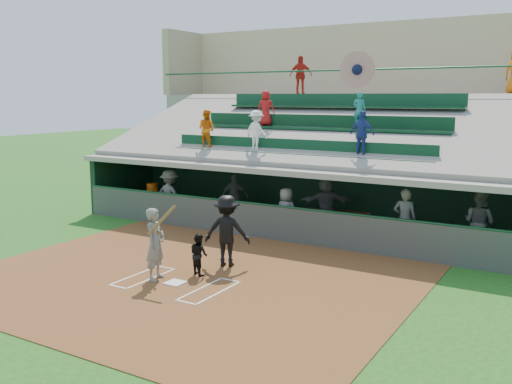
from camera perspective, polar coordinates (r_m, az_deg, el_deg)
The scene contains 20 objects.
ground at distance 14.25m, azimuth -8.08°, elevation -9.11°, with size 100.00×100.00×0.00m, color #1E5618.
dirt_slab at distance 14.62m, azimuth -6.84°, elevation -8.56°, with size 11.00×9.00×0.02m, color brown.
home_plate at distance 14.24m, azimuth -8.08°, elevation -8.98°, with size 0.43×0.43×0.03m, color white.
batters_box_chalk at distance 14.24m, azimuth -8.08°, elevation -9.02°, with size 2.65×1.85×0.01m.
dugout_floor at distance 19.75m, azimuth 4.26°, elevation -3.69°, with size 16.00×3.50×0.04m, color gray.
concourse_slab at distance 25.55m, azimuth 11.10°, elevation 4.36°, with size 20.00×3.00×4.60m, color gray.
grandstand at distance 22.77m, azimuth 8.53°, elevation 3.72°, with size 20.40×10.40×7.80m.
batter_at_plate at distance 14.38m, azimuth -10.02°, elevation -5.12°, with size 0.91×0.79×1.95m.
catcher at distance 14.71m, azimuth -5.74°, elevation -6.20°, with size 0.52×0.40×1.07m, color black.
home_umpire at distance 15.31m, azimuth -2.92°, elevation -3.89°, with size 1.24×0.71×1.92m, color black.
dugout_bench at distance 20.74m, azimuth 6.26°, elevation -2.36°, with size 15.60×0.47×0.47m, color brown.
white_table at distance 22.54m, azimuth -10.08°, elevation -1.14°, with size 0.84×0.63×0.74m, color silver.
water_cooler at distance 22.42m, azimuth -10.33°, elevation 0.31°, with size 0.43×0.43×0.43m, color #DD5B0D.
dugout_player_a at distance 21.10m, azimuth -8.61°, elevation -0.30°, with size 1.19×0.69×1.85m, color #535651.
dugout_player_b at distance 21.13m, azimuth -2.14°, elevation -0.42°, with size 0.98×0.41×1.68m, color #555853.
dugout_player_c at distance 18.37m, azimuth 3.02°, elevation -2.06°, with size 0.78×0.51×1.61m, color #5D605A.
dugout_player_d at distance 19.42m, azimuth 7.01°, elevation -1.10°, with size 1.72×0.55×1.86m, color #5E615C.
dugout_player_e at distance 17.42m, azimuth 14.63°, elevation -2.64°, with size 0.67×0.44×1.82m, color #62645E.
dugout_player_f at distance 17.41m, azimuth 21.41°, elevation -2.88°, with size 0.92×0.72×1.90m, color #535651.
concourse_staff_a at distance 25.48m, azimuth 4.50°, elevation 11.56°, with size 0.98×0.41×1.68m, color red.
Camera 1 is at (8.51, -10.49, 4.54)m, focal length 40.00 mm.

